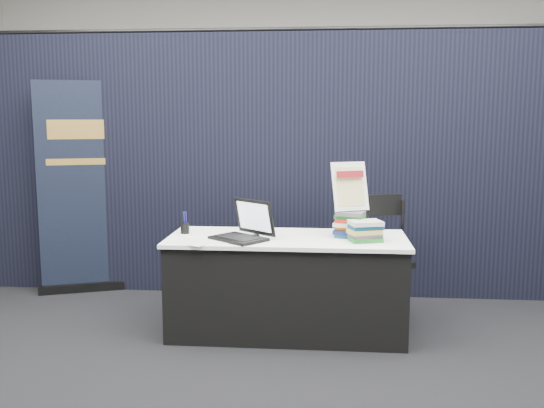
{
  "coord_description": "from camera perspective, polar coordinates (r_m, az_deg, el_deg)",
  "views": [
    {
      "loc": [
        0.29,
        -3.93,
        1.65
      ],
      "look_at": [
        -0.11,
        0.55,
        1.0
      ],
      "focal_mm": 40.0,
      "sensor_mm": 36.0,
      "label": 1
    }
  ],
  "objects": [
    {
      "name": "display_table",
      "position": [
        4.67,
        1.42,
        -7.61
      ],
      "size": [
        1.8,
        0.75,
        0.75
      ],
      "color": "black",
      "rests_on": "floor"
    },
    {
      "name": "floor",
      "position": [
        4.28,
        0.91,
        -14.48
      ],
      "size": [
        8.0,
        8.0,
        0.0
      ],
      "primitive_type": "plane",
      "color": "black",
      "rests_on": "ground"
    },
    {
      "name": "book_stack_short",
      "position": [
        4.45,
        8.76,
        -2.56
      ],
      "size": [
        0.26,
        0.23,
        0.15
      ],
      "rotation": [
        0.0,
        0.0,
        0.37
      ],
      "color": "#207A2A",
      "rests_on": "display_table"
    },
    {
      "name": "brochure_mid",
      "position": [
        4.43,
        -7.63,
        -3.55
      ],
      "size": [
        0.37,
        0.33,
        0.0
      ],
      "primitive_type": "cube",
      "rotation": [
        0.0,
        0.0,
        -0.44
      ],
      "color": "silver",
      "rests_on": "display_table"
    },
    {
      "name": "pen_cup",
      "position": [
        4.75,
        -8.2,
        -2.26
      ],
      "size": [
        0.09,
        0.09,
        0.09
      ],
      "primitive_type": "cylinder",
      "rotation": [
        0.0,
        0.0,
        -0.38
      ],
      "color": "black",
      "rests_on": "display_table"
    },
    {
      "name": "brochure_left",
      "position": [
        4.5,
        -5.54,
        -3.34
      ],
      "size": [
        0.28,
        0.21,
        0.0
      ],
      "primitive_type": "cube",
      "rotation": [
        0.0,
        0.0,
        0.11
      ],
      "color": "white",
      "rests_on": "display_table"
    },
    {
      "name": "stacking_chair",
      "position": [
        4.97,
        9.87,
        -4.54
      ],
      "size": [
        0.56,
        0.57,
        1.01
      ],
      "rotation": [
        0.0,
        0.0,
        0.28
      ],
      "color": "black",
      "rests_on": "floor"
    },
    {
      "name": "mouse",
      "position": [
        4.53,
        -1.63,
        -3.03
      ],
      "size": [
        0.09,
        0.12,
        0.03
      ],
      "primitive_type": "ellipsoid",
      "rotation": [
        0.0,
        0.0,
        -0.29
      ],
      "color": "black",
      "rests_on": "display_table"
    },
    {
      "name": "laptop",
      "position": [
        4.51,
        -3.08,
        -2.45
      ],
      "size": [
        0.47,
        0.51,
        0.29
      ],
      "rotation": [
        0.0,
        0.0,
        -0.69
      ],
      "color": "black",
      "rests_on": "display_table"
    },
    {
      "name": "info_sign",
      "position": [
        4.58,
        7.34,
        1.6
      ],
      "size": [
        0.3,
        0.21,
        0.38
      ],
      "rotation": [
        0.0,
        0.0,
        0.42
      ],
      "color": "black",
      "rests_on": "book_stack_tall"
    },
    {
      "name": "book_stack_tall",
      "position": [
        4.59,
        7.29,
        -1.9
      ],
      "size": [
        0.24,
        0.21,
        0.2
      ],
      "rotation": [
        0.0,
        0.0,
        -0.28
      ],
      "color": "#153F52",
      "rests_on": "display_table"
    },
    {
      "name": "wall_back",
      "position": [
        7.94,
        3.09,
        8.95
      ],
      "size": [
        8.0,
        0.02,
        3.5
      ],
      "primitive_type": "cube",
      "color": "silver",
      "rests_on": "floor"
    },
    {
      "name": "drape_partition",
      "position": [
        5.56,
        2.15,
        3.58
      ],
      "size": [
        6.0,
        0.08,
        2.4
      ],
      "primitive_type": "cube",
      "color": "black",
      "rests_on": "floor"
    },
    {
      "name": "brochure_right",
      "position": [
        4.46,
        -5.07,
        -3.45
      ],
      "size": [
        0.37,
        0.31,
        0.0
      ],
      "primitive_type": "cube",
      "rotation": [
        0.0,
        0.0,
        0.32
      ],
      "color": "silver",
      "rests_on": "display_table"
    },
    {
      "name": "pullup_banner",
      "position": [
        5.94,
        -17.43,
        0.37
      ],
      "size": [
        0.82,
        0.39,
        1.98
      ],
      "rotation": [
        0.0,
        0.0,
        0.36
      ],
      "color": "black",
      "rests_on": "floor"
    }
  ]
}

